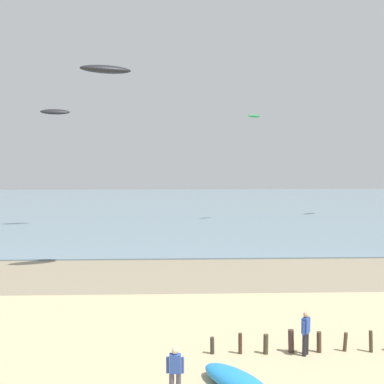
{
  "coord_description": "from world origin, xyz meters",
  "views": [
    {
      "loc": [
        -1.73,
        -9.45,
        7.73
      ],
      "look_at": [
        -1.01,
        11.35,
        6.09
      ],
      "focal_mm": 44.78,
      "sensor_mm": 36.0,
      "label": 1
    }
  ],
  "objects_px": {
    "person_mid_beach": "(306,332)",
    "kite_aloft_4": "(55,112)",
    "kite_aloft_3": "(254,116)",
    "person_nearest_camera": "(175,372)",
    "kite_aloft_6": "(106,69)",
    "grounded_kite": "(237,381)"
  },
  "relations": [
    {
      "from": "grounded_kite",
      "to": "kite_aloft_4",
      "type": "distance_m",
      "value": 39.67
    },
    {
      "from": "kite_aloft_3",
      "to": "grounded_kite",
      "type": "bearing_deg",
      "value": -139.26
    },
    {
      "from": "kite_aloft_4",
      "to": "kite_aloft_6",
      "type": "height_order",
      "value": "kite_aloft_6"
    },
    {
      "from": "kite_aloft_3",
      "to": "kite_aloft_4",
      "type": "relative_size",
      "value": 0.63
    },
    {
      "from": "kite_aloft_6",
      "to": "kite_aloft_3",
      "type": "bearing_deg",
      "value": -139.36
    },
    {
      "from": "person_mid_beach",
      "to": "kite_aloft_6",
      "type": "relative_size",
      "value": 0.52
    },
    {
      "from": "person_nearest_camera",
      "to": "kite_aloft_4",
      "type": "distance_m",
      "value": 39.32
    },
    {
      "from": "kite_aloft_3",
      "to": "person_nearest_camera",
      "type": "bearing_deg",
      "value": -141.94
    },
    {
      "from": "kite_aloft_4",
      "to": "kite_aloft_3",
      "type": "bearing_deg",
      "value": 176.33
    },
    {
      "from": "kite_aloft_3",
      "to": "kite_aloft_4",
      "type": "height_order",
      "value": "kite_aloft_4"
    },
    {
      "from": "person_mid_beach",
      "to": "grounded_kite",
      "type": "bearing_deg",
      "value": -138.85
    },
    {
      "from": "kite_aloft_4",
      "to": "kite_aloft_6",
      "type": "xyz_separation_m",
      "value": [
        7.99,
        -19.27,
        0.99
      ]
    },
    {
      "from": "person_nearest_camera",
      "to": "kite_aloft_3",
      "type": "distance_m",
      "value": 41.98
    },
    {
      "from": "person_mid_beach",
      "to": "kite_aloft_3",
      "type": "distance_m",
      "value": 38.15
    },
    {
      "from": "person_nearest_camera",
      "to": "grounded_kite",
      "type": "relative_size",
      "value": 0.58
    },
    {
      "from": "kite_aloft_3",
      "to": "kite_aloft_4",
      "type": "bearing_deg",
      "value": 151.09
    },
    {
      "from": "person_nearest_camera",
      "to": "grounded_kite",
      "type": "bearing_deg",
      "value": 15.97
    },
    {
      "from": "person_mid_beach",
      "to": "kite_aloft_4",
      "type": "bearing_deg",
      "value": 118.2
    },
    {
      "from": "kite_aloft_4",
      "to": "person_mid_beach",
      "type": "bearing_deg",
      "value": 104.18
    },
    {
      "from": "grounded_kite",
      "to": "kite_aloft_6",
      "type": "relative_size",
      "value": 0.91
    },
    {
      "from": "kite_aloft_3",
      "to": "kite_aloft_6",
      "type": "distance_m",
      "value": 26.69
    },
    {
      "from": "grounded_kite",
      "to": "kite_aloft_4",
      "type": "xyz_separation_m",
      "value": [
        -14.38,
        35.03,
        11.81
      ]
    }
  ]
}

